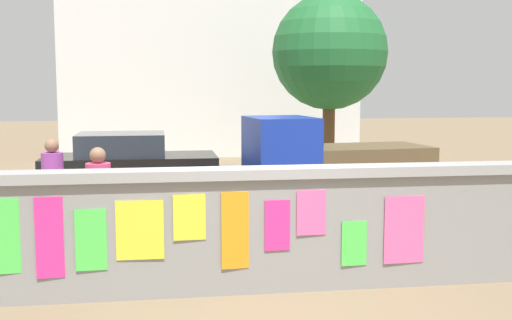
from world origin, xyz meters
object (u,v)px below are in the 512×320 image
at_px(car_parked, 128,163).
at_px(motorcycle, 182,209).
at_px(person_walking, 99,193).
at_px(tree_roadside, 330,53).
at_px(bicycle_near, 447,231).
at_px(person_bystander, 53,179).
at_px(auto_rickshaw_truck, 328,164).

bearing_deg(car_parked, motorcycle, -76.01).
xyz_separation_m(motorcycle, person_walking, (-1.17, -1.34, 0.52)).
relative_size(car_parked, motorcycle, 2.01).
bearing_deg(tree_roadside, bicycle_near, -94.05).
xyz_separation_m(car_parked, tree_roadside, (5.44, 3.13, 2.63)).
height_order(person_walking, person_bystander, same).
bearing_deg(person_bystander, person_walking, -60.51).
relative_size(person_walking, tree_roadside, 0.32).
height_order(bicycle_near, person_walking, person_walking).
distance_m(car_parked, tree_roadside, 6.81).
height_order(car_parked, motorcycle, car_parked).
bearing_deg(auto_rickshaw_truck, person_walking, -141.46).
bearing_deg(person_bystander, bicycle_near, -17.52).
xyz_separation_m(auto_rickshaw_truck, tree_roadside, (1.44, 5.36, 2.46)).
height_order(person_bystander, tree_roadside, tree_roadside).
bearing_deg(bicycle_near, auto_rickshaw_truck, 102.53).
height_order(auto_rickshaw_truck, tree_roadside, tree_roadside).
distance_m(car_parked, person_bystander, 4.15).
relative_size(bicycle_near, person_bystander, 1.03).
relative_size(motorcycle, tree_roadside, 0.38).
bearing_deg(person_bystander, tree_roadside, 48.11).
height_order(motorcycle, person_walking, person_walking).
relative_size(auto_rickshaw_truck, motorcycle, 1.97).
relative_size(motorcycle, person_walking, 1.17).
bearing_deg(car_parked, auto_rickshaw_truck, -29.18).
bearing_deg(person_walking, person_bystander, 119.49).
xyz_separation_m(bicycle_near, person_walking, (-4.94, 0.33, 0.62)).
distance_m(motorcycle, tree_roadside, 9.02).
relative_size(car_parked, person_bystander, 2.35).
xyz_separation_m(auto_rickshaw_truck, motorcycle, (-2.96, -1.95, -0.44)).
relative_size(person_bystander, tree_roadside, 0.32).
relative_size(auto_rickshaw_truck, person_bystander, 2.31).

